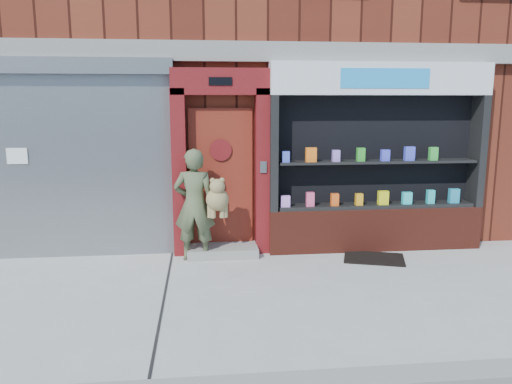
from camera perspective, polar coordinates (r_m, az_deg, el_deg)
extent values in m
plane|color=#9E9E99|center=(6.47, 3.62, -11.58)|extent=(80.00, 80.00, 0.00)
cube|color=#4F1C12|center=(12.05, -1.25, 18.00)|extent=(12.00, 8.00, 8.00)
cube|color=gray|center=(7.92, 1.44, 15.72)|extent=(12.00, 0.16, 0.30)
cube|color=gray|center=(8.15, -20.07, 2.61)|extent=(3.00, 0.10, 2.80)
cube|color=slate|center=(8.04, -20.87, 13.34)|extent=(3.10, 0.30, 0.24)
cube|color=white|center=(8.29, -25.64, 3.73)|extent=(0.30, 0.01, 0.24)
cube|color=#5D1013|center=(7.85, -8.75, 2.12)|extent=(0.22, 0.28, 2.60)
cube|color=#5D1013|center=(7.90, 0.72, 2.29)|extent=(0.22, 0.28, 2.60)
cube|color=#5D1013|center=(7.77, -4.13, 12.48)|extent=(1.50, 0.28, 0.40)
cube|color=black|center=(7.62, -4.09, 12.52)|extent=(0.35, 0.01, 0.12)
cube|color=maroon|center=(7.97, -4.02, 1.61)|extent=(1.00, 0.06, 2.20)
cylinder|color=black|center=(7.88, -4.05, 4.80)|extent=(0.28, 0.02, 0.28)
cylinder|color=#5D1013|center=(7.87, -4.05, 4.80)|extent=(0.34, 0.02, 0.34)
cube|color=gray|center=(7.96, -3.84, -6.71)|extent=(1.10, 0.55, 0.15)
cube|color=slate|center=(7.74, 0.86, 2.86)|extent=(0.10, 0.02, 0.18)
cube|color=maroon|center=(8.45, 13.33, -4.02)|extent=(3.50, 0.40, 0.70)
cube|color=black|center=(7.82, 1.94, 4.42)|extent=(0.12, 0.40, 1.80)
cube|color=black|center=(8.95, 23.96, 4.29)|extent=(0.12, 0.40, 1.80)
cube|color=black|center=(8.41, 13.28, 4.57)|extent=(3.30, 0.03, 1.80)
cube|color=black|center=(8.37, 13.44, -1.50)|extent=(3.20, 0.36, 0.06)
cube|color=black|center=(8.25, 13.66, 3.40)|extent=(3.20, 0.36, 0.04)
cube|color=white|center=(8.20, 14.06, 12.44)|extent=(3.50, 0.40, 0.50)
cube|color=#1B84D1|center=(8.01, 14.57, 12.47)|extent=(1.40, 0.01, 0.30)
cube|color=#D289F7|center=(7.89, 3.36, -1.06)|extent=(0.15, 0.09, 0.18)
cube|color=#EA4E7F|center=(7.96, 6.20, -0.83)|extent=(0.12, 0.09, 0.22)
cube|color=#F35A19|center=(8.06, 8.98, -0.86)|extent=(0.12, 0.09, 0.20)
cube|color=orange|center=(8.17, 11.69, -0.83)|extent=(0.11, 0.09, 0.19)
cube|color=yellow|center=(8.30, 14.32, -0.64)|extent=(0.16, 0.09, 0.22)
cube|color=#29D0D1|center=(8.45, 16.86, -0.67)|extent=(0.15, 0.09, 0.20)
cube|color=#26B8BE|center=(8.61, 19.31, -0.51)|extent=(0.12, 0.09, 0.22)
cube|color=teal|center=(8.79, 21.67, -0.41)|extent=(0.16, 0.09, 0.24)
cube|color=#4357E6|center=(7.78, 3.41, 4.04)|extent=(0.11, 0.09, 0.17)
cube|color=orange|center=(7.85, 6.30, 4.25)|extent=(0.17, 0.09, 0.22)
cube|color=#9977D7|center=(7.95, 9.12, 4.10)|extent=(0.12, 0.09, 0.18)
cube|color=green|center=(8.06, 11.88, 4.21)|extent=(0.12, 0.09, 0.21)
cube|color=#454CEB|center=(8.20, 14.54, 4.08)|extent=(0.13, 0.09, 0.18)
cube|color=#414EDE|center=(8.35, 17.12, 4.22)|extent=(0.16, 0.09, 0.22)
cube|color=green|center=(8.51, 19.60, 4.15)|extent=(0.13, 0.09, 0.21)
imported|color=#4D5639|center=(7.62, -7.04, -1.47)|extent=(0.67, 0.48, 1.72)
sphere|color=olive|center=(7.49, -4.43, -0.85)|extent=(0.34, 0.34, 0.34)
sphere|color=olive|center=(7.40, -4.44, 0.63)|extent=(0.23, 0.23, 0.23)
sphere|color=olive|center=(7.38, -4.98, 1.32)|extent=(0.08, 0.08, 0.08)
sphere|color=olive|center=(7.38, -3.91, 1.34)|extent=(0.08, 0.08, 0.08)
cylinder|color=olive|center=(7.52, -5.28, -2.15)|extent=(0.08, 0.08, 0.21)
cylinder|color=olive|center=(7.53, -3.54, -2.12)|extent=(0.08, 0.08, 0.21)
cylinder|color=olive|center=(7.50, -4.93, -2.18)|extent=(0.08, 0.08, 0.21)
cylinder|color=olive|center=(7.51, -3.88, -2.16)|extent=(0.08, 0.08, 0.21)
cube|color=black|center=(8.00, 13.33, -7.37)|extent=(1.06, 0.88, 0.02)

